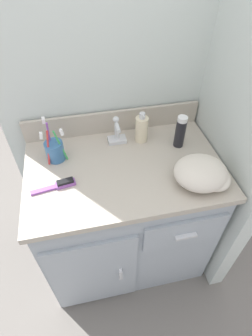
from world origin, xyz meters
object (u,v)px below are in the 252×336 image
object	(u,v)px
soap_dispenser	(142,129)
shaving_cream_can	(180,132)
hairbrush	(60,185)
toothbrush_cup	(55,150)
hand_towel	(204,174)

from	to	relation	value
soap_dispenser	shaving_cream_can	distance (m)	0.19
shaving_cream_can	soap_dispenser	bearing A→B (deg)	155.17
soap_dispenser	hairbrush	size ratio (longest dim) A/B	0.87
toothbrush_cup	soap_dispenser	size ratio (longest dim) A/B	1.27
toothbrush_cup	hairbrush	xyz separation A→B (m)	(0.01, -0.18, -0.04)
hairbrush	shaving_cream_can	bearing A→B (deg)	6.00
hand_towel	soap_dispenser	bearing A→B (deg)	119.28
toothbrush_cup	hand_towel	bearing A→B (deg)	-24.51
toothbrush_cup	hand_towel	distance (m)	0.66
shaving_cream_can	hand_towel	world-z (taller)	shaving_cream_can
soap_dispenser	shaving_cream_can	world-z (taller)	same
soap_dispenser	hairbrush	distance (m)	0.47
soap_dispenser	hand_towel	world-z (taller)	soap_dispenser
shaving_cream_can	hand_towel	bearing A→B (deg)	-86.53
soap_dispenser	hairbrush	xyz separation A→B (m)	(-0.41, -0.23, -0.06)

